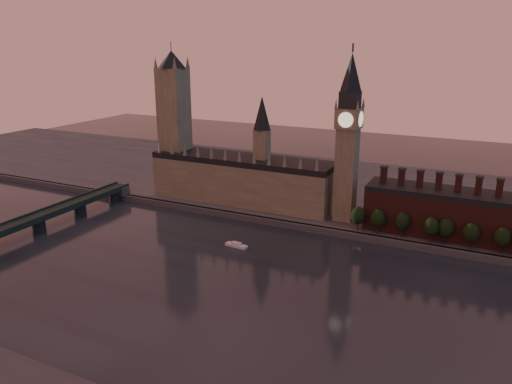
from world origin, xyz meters
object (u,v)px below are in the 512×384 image
Objects in this scene: big_ben at (348,137)px; river_boat at (236,245)px; victoria_tower at (174,118)px; westminster_bridge at (10,231)px.

big_ben is 93.91m from river_boat.
victoria_tower reaches higher than westminster_bridge.
victoria_tower is 130.12m from big_ben.
big_ben is (130.00, -5.00, -2.26)m from victoria_tower.
river_boat is at bearing 23.28° from westminster_bridge.
river_boat is (-44.64, -60.92, -55.81)m from big_ben.
big_ben is at bearing -2.20° from victoria_tower.
victoria_tower is 1.01× the size of big_ben.
westminster_bridge is 131.18m from river_boat.
river_boat is (85.36, -65.92, -58.07)m from victoria_tower.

